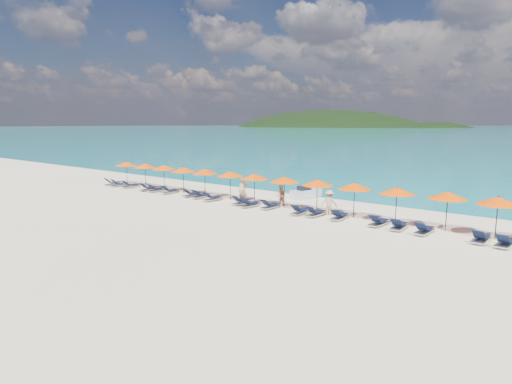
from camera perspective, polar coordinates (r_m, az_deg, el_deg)
The scene contains 40 objects.
ground at distance 27.60m, azimuth -3.91°, elevation -3.24°, with size 1400.00×1400.00×0.00m, color beige.
headland_main at distance 645.45m, azimuth 9.16°, elevation 5.16°, with size 374.00×242.00×126.50m.
headland_small at distance 605.11m, azimuth 22.61°, elevation 4.60°, with size 162.00×126.00×85.50m.
jetski at distance 34.46m, azimuth 6.66°, elevation -0.11°, with size 1.55×2.85×0.96m.
beachgoer_a at distance 31.55m, azimuth -1.75°, elevation 0.11°, with size 0.69×0.45×1.90m, color tan.
beachgoer_b at distance 31.05m, azimuth 3.36°, elevation -0.43°, with size 0.73×0.42×1.49m, color tan.
beachgoer_c at distance 28.11m, azimuth 9.74°, elevation -1.40°, with size 1.07×0.50×1.65m, color tan.
umbrella_0 at distance 43.33m, azimuth -16.90°, elevation 3.61°, with size 2.10×2.10×2.28m.
umbrella_1 at distance 41.14m, azimuth -14.59°, elevation 3.44°, with size 2.10×2.10×2.28m.
umbrella_2 at distance 39.03m, azimuth -12.21°, elevation 3.23°, with size 2.10×2.10×2.28m.
umbrella_3 at distance 36.89m, azimuth -9.70°, elevation 2.97°, with size 2.10×2.10×2.28m.
umbrella_4 at distance 35.17m, azimuth -6.84°, elevation 2.74°, with size 2.10×2.10×2.28m.
umbrella_5 at distance 33.27m, azimuth -3.47°, elevation 2.42°, with size 2.10×2.10×2.28m.
umbrella_6 at distance 31.58m, azimuth -0.21°, elevation 2.07°, with size 2.10×2.10×2.28m.
umbrella_7 at distance 29.98m, azimuth 3.80°, elevation 1.67°, with size 2.10×2.10×2.28m.
umbrella_8 at distance 28.62m, azimuth 8.18°, elevation 1.24°, with size 2.10×2.10×2.28m.
umbrella_9 at distance 27.47m, azimuth 13.01°, elevation 0.77°, with size 2.10×2.10×2.28m.
umbrella_10 at distance 26.26m, azimuth 18.28°, elevation 0.16°, with size 2.10×2.10×2.28m.
umbrella_11 at distance 25.62m, azimuth 24.20°, elevation -0.40°, with size 2.10×2.10×2.28m.
umbrella_12 at distance 24.95m, azimuth 29.58°, elevation -1.03°, with size 2.10×2.10×2.28m.
lounger_0 at distance 43.26m, azimuth -18.55°, elevation 1.14°, with size 0.73×1.74×0.66m.
lounger_1 at distance 42.31m, azimuth -17.74°, elevation 1.01°, with size 0.76×1.75×0.66m.
lounger_2 at distance 41.09m, azimuth -16.36°, elevation 0.85°, with size 0.70×1.73×0.66m.
lounger_3 at distance 38.92m, azimuth -14.16°, elevation 0.50°, with size 0.69×1.72×0.66m.
lounger_4 at distance 38.10m, azimuth -13.16°, elevation 0.35°, with size 0.66×1.71×0.66m.
lounger_5 at distance 36.99m, azimuth -11.42°, elevation 0.15°, with size 0.75×1.74×0.66m.
lounger_6 at distance 35.07m, azimuth -8.58°, elevation -0.26°, with size 0.74×1.74×0.66m.
lounger_7 at distance 34.31m, azimuth -7.42°, elevation -0.44°, with size 0.71×1.73×0.66m.
lounger_8 at distance 32.98m, azimuth -5.80°, elevation -0.80°, with size 0.69×1.72×0.66m.
lounger_9 at distance 31.33m, azimuth -1.97°, elevation -1.28°, with size 0.63×1.70×0.66m.
lounger_10 at distance 30.41m, azimuth -0.81°, elevation -1.60°, with size 0.73×1.74×0.66m.
lounger_11 at distance 29.81m, azimuth 1.87°, elevation -1.83°, with size 0.68×1.72×0.66m.
lounger_12 at distance 28.13m, azimuth 5.86°, elevation -2.53°, with size 0.71×1.73×0.66m.
lounger_13 at distance 27.66m, azimuth 7.93°, elevation -2.78°, with size 0.68×1.72×0.66m.
lounger_14 at distance 26.99m, azimuth 11.07°, elevation -3.16°, with size 0.70×1.73×0.66m.
lounger_15 at distance 25.91m, azimuth 16.03°, elevation -3.87°, with size 0.75×1.74×0.66m.
lounger_16 at distance 25.34m, azimuth 18.50°, elevation -4.27°, with size 0.73×1.74×0.66m.
lounger_17 at distance 24.80m, azimuth 21.49°, elevation -4.73°, with size 0.70×1.73×0.66m.
lounger_18 at distance 24.29m, azimuth 27.79°, elevation -5.44°, with size 0.67×1.72×0.66m.
lounger_19 at distance 24.01m, azimuth 30.27°, elevation -5.80°, with size 0.76×1.75×0.66m.
Camera 1 is at (18.30, -19.79, 5.92)m, focal length 30.00 mm.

